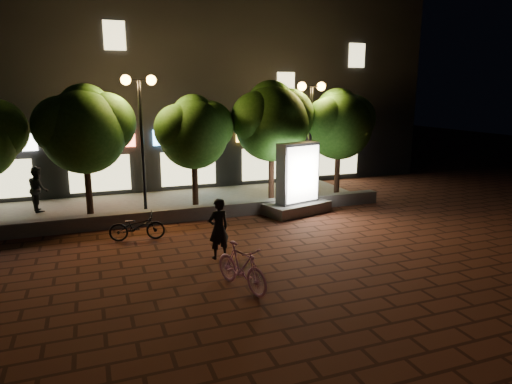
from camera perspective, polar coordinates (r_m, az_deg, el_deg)
name	(u,v)px	position (r m, az deg, el deg)	size (l,w,h in m)	color
ground	(221,256)	(13.23, -4.50, -8.07)	(80.00, 80.00, 0.00)	#57291B
retaining_wall	(191,213)	(16.85, -8.27, -2.70)	(16.00, 0.45, 0.50)	slate
sidewalk	(178,203)	(19.28, -9.84, -1.44)	(16.00, 5.00, 0.08)	slate
building_block	(152,85)	(25.13, -13.13, 13.07)	(28.00, 8.12, 11.30)	black
tree_left	(85,126)	(17.42, -20.91, 7.79)	(3.60, 3.00, 4.89)	black
tree_mid	(194,130)	(17.87, -7.85, 7.86)	(3.24, 2.70, 4.50)	black
tree_right	(272,119)	(18.84, 2.10, 9.28)	(3.72, 3.10, 5.07)	black
tree_far_right	(340,122)	(20.29, 10.57, 8.76)	(3.48, 2.90, 4.76)	black
street_lamp_left	(140,110)	(17.23, -14.50, 10.11)	(1.26, 0.36, 5.18)	black
street_lamp_right	(311,111)	(19.28, 7.01, 10.24)	(1.26, 0.36, 4.98)	black
ad_kiosk	(297,185)	(17.49, 5.28, 0.87)	(2.81, 1.92, 2.77)	slate
scooter_pink	(241,267)	(10.90, -1.86, -9.49)	(0.53, 1.87, 1.13)	#F39DD9
rider	(219,229)	(12.79, -4.77, -4.66)	(0.64, 0.42, 1.76)	black
scooter_parked	(137,226)	(14.88, -14.88, -4.24)	(0.61, 1.74, 0.92)	black
pedestrian	(38,189)	(19.41, -25.95, 0.35)	(0.86, 0.67, 1.77)	black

